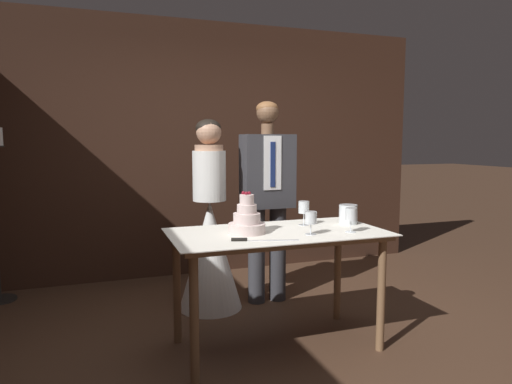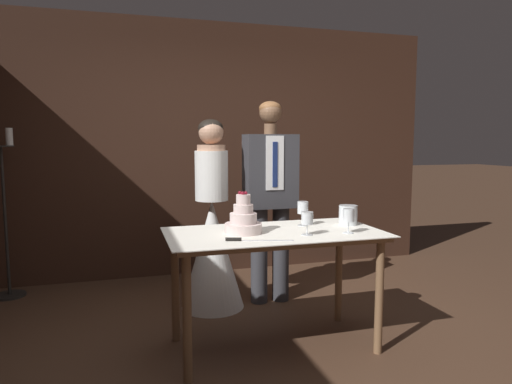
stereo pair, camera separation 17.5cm
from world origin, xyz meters
TOP-DOWN VIEW (x-y plane):
  - ground_plane at (0.00, 0.00)m, footprint 40.00×40.00m
  - wall_back at (0.00, 2.17)m, footprint 5.21×0.12m
  - cake_table at (0.12, 0.16)m, footprint 1.48×0.78m
  - tiered_cake at (-0.09, 0.18)m, footprint 0.25×0.25m
  - cake_knife at (-0.14, -0.06)m, footprint 0.41×0.14m
  - wine_glass_near at (0.29, -0.01)m, footprint 0.08×0.08m
  - wine_glass_middle at (0.39, 0.31)m, footprint 0.08×0.08m
  - wine_glass_far at (0.58, -0.03)m, footprint 0.08×0.08m
  - hurricane_candle at (0.73, 0.25)m, footprint 0.14×0.14m
  - bride at (-0.14, 1.04)m, footprint 0.54×0.54m
  - groom at (0.38, 1.04)m, footprint 0.45×0.25m

SIDE VIEW (x-z plane):
  - ground_plane at x=0.00m, z-range 0.00..0.00m
  - bride at x=-0.14m, z-range -0.21..1.41m
  - cake_table at x=0.12m, z-range 0.31..1.14m
  - cake_knife at x=-0.14m, z-range 0.82..0.84m
  - hurricane_candle at x=0.73m, z-range 0.82..0.96m
  - tiered_cake at x=-0.09m, z-range 0.77..1.05m
  - wine_glass_near at x=0.29m, z-range 0.85..1.01m
  - wine_glass_far at x=0.58m, z-range 0.85..1.02m
  - wine_glass_middle at x=0.39m, z-range 0.86..1.04m
  - groom at x=0.38m, z-range 0.10..1.89m
  - wall_back at x=0.00m, z-range 0.00..2.69m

